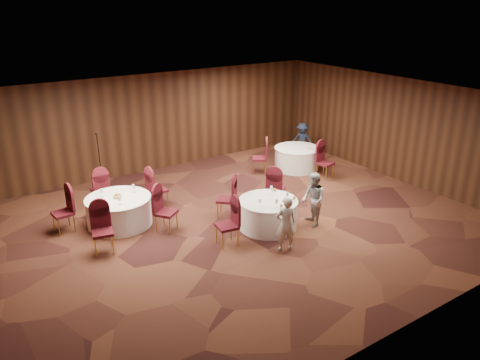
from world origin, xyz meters
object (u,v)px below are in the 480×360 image
table_right (297,158)px  woman_b (313,200)px  table_left (119,211)px  woman_a (286,224)px  table_main (268,214)px  mic_stand (101,173)px  man_c (302,140)px

table_right → woman_b: size_ratio=1.08×
table_left → woman_a: bearing=-51.1°
table_main → mic_stand: size_ratio=0.85×
table_left → man_c: (7.45, 1.60, 0.26)m
mic_stand → woman_b: 6.45m
woman_b → mic_stand: bearing=-124.8°
woman_a → table_main: bearing=-86.9°
table_left → table_right: size_ratio=1.09×
table_main → table_right: size_ratio=0.98×
woman_b → man_c: 5.49m
woman_a → mic_stand: bearing=-48.4°
table_right → man_c: man_c is taller
mic_stand → woman_a: size_ratio=1.32×
table_main → mic_stand: (-2.67, 4.78, 0.15)m
mic_stand → woman_b: (3.69, -5.29, 0.18)m
table_left → man_c: 7.62m
table_left → woman_a: (2.71, -3.35, 0.29)m
mic_stand → man_c: 7.13m
table_main → man_c: man_c is taller
table_left → table_right: 6.52m
table_left → woman_b: size_ratio=1.17×
table_main → woman_a: 1.22m
table_left → man_c: size_ratio=1.30×
mic_stand → woman_a: mic_stand is taller
man_c → table_right: bearing=-79.4°
table_main → woman_b: bearing=-26.7°
table_main → woman_b: 1.19m
table_right → woman_a: bearing=-132.7°
table_left → table_right: bearing=6.4°
table_left → woman_b: woman_b is taller
mic_stand → woman_a: 6.35m
table_right → mic_stand: (-6.09, 1.83, 0.15)m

